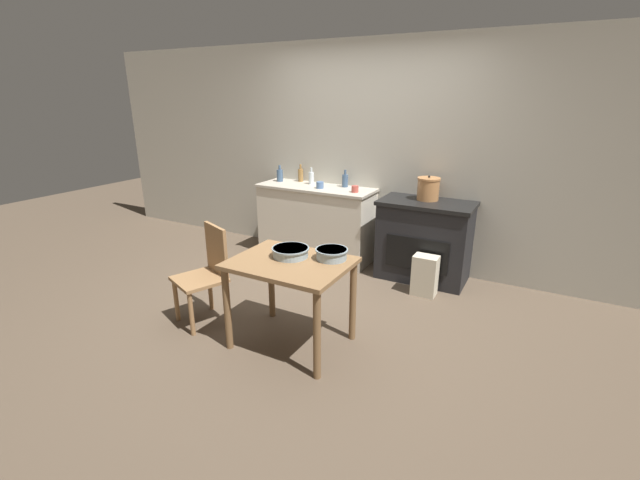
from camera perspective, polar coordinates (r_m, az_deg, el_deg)
The scene contains 16 objects.
ground_plane at distance 4.16m, azimuth -2.55°, elevation -9.13°, with size 14.00×14.00×0.00m, color brown.
wall_back at distance 5.14m, azimuth 6.61°, elevation 11.16°, with size 8.00×0.07×2.55m.
counter_cabinet at distance 5.30m, azimuth -0.57°, elevation 2.41°, with size 1.45×0.53×0.90m.
stove at distance 4.80m, azimuth 13.72°, elevation -0.05°, with size 0.99×0.57×0.88m.
work_table at distance 3.37m, azimuth -3.95°, elevation -4.72°, with size 0.91×0.70×0.73m.
chair at distance 3.92m, azimuth -14.90°, elevation -4.17°, with size 0.52×0.52×0.87m.
flour_sack at distance 4.48m, azimuth 13.81°, elevation -4.61°, with size 0.24×0.17×0.42m, color beige.
stock_pot at distance 4.72m, azimuth 14.23°, elevation 6.64°, with size 0.24×0.24×0.26m.
mixing_bowl_large at distance 3.40m, azimuth -3.95°, elevation -1.55°, with size 0.30×0.30×0.08m.
mixing_bowl_small at distance 3.34m, azimuth 1.56°, elevation -1.80°, with size 0.26×0.26×0.08m.
bottle_far_left at distance 5.32m, azimuth -1.16°, elevation 8.31°, with size 0.07×0.07×0.21m.
bottle_left at distance 5.51m, azimuth -5.37°, elevation 8.61°, with size 0.08×0.08×0.21m.
bottle_mid_left at distance 5.49m, azimuth -2.60°, elevation 8.67°, with size 0.07×0.07×0.22m.
bottle_center_left at distance 5.16m, azimuth 3.36°, elevation 7.94°, with size 0.07×0.07×0.20m.
cup_center at distance 5.08m, azimuth -0.01°, elevation 7.33°, with size 0.09×0.09×0.08m, color #4C6B99.
cup_center_right at distance 4.88m, azimuth 4.68°, elevation 6.78°, with size 0.08×0.08×0.08m, color #B74C42.
Camera 1 is at (1.93, -3.13, 1.95)m, focal length 24.00 mm.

